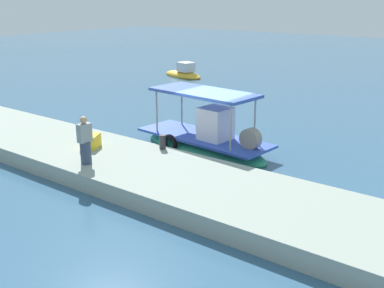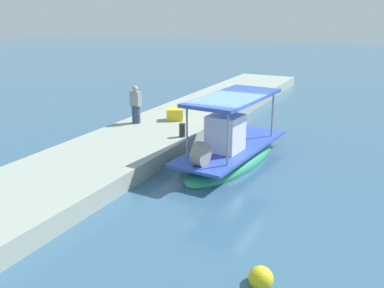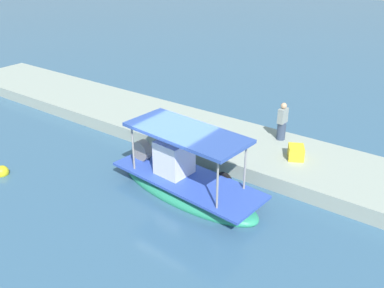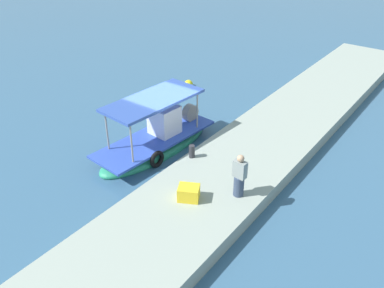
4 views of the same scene
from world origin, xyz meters
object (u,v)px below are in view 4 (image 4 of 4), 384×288
Objects in this scene: main_fishing_boat at (157,140)px; fisherman_near_bollard at (239,177)px; mooring_bollard at (192,151)px; marker_buoy at (188,84)px; cargo_crate at (189,193)px.

main_fishing_boat is 5.23m from fisherman_near_bollard.
mooring_bollard reaches higher than marker_buoy.
fisherman_near_bollard is 11.39m from marker_buoy.
main_fishing_boat reaches higher than fisherman_near_bollard.
main_fishing_boat is at bearing 55.03° from cargo_crate.
marker_buoy is (9.08, 6.89, -0.73)m from cargo_crate.
cargo_crate is at bearing -142.80° from marker_buoy.
marker_buoy is at bearing 26.16° from main_fishing_boat.
fisherman_near_bollard reaches higher than marker_buoy.
main_fishing_boat is 11.64× the size of mooring_bollard.
main_fishing_boat is at bearing -153.84° from marker_buoy.
cargo_crate is at bearing -145.52° from mooring_bollard.
marker_buoy is (6.49, 3.19, -0.32)m from main_fishing_boat.
fisherman_near_bollard is 3.10× the size of mooring_bollard.
fisherman_near_bollard reaches higher than cargo_crate.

